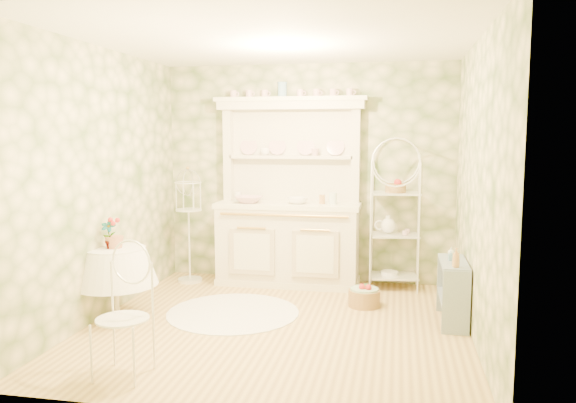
% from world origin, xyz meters
% --- Properties ---
extents(floor, '(3.60, 3.60, 0.00)m').
position_xyz_m(floor, '(0.00, 0.00, 0.00)').
color(floor, tan).
rests_on(floor, ground).
extents(ceiling, '(3.60, 3.60, 0.00)m').
position_xyz_m(ceiling, '(0.00, 0.00, 2.70)').
color(ceiling, white).
rests_on(ceiling, floor).
extents(wall_left, '(3.60, 3.60, 0.00)m').
position_xyz_m(wall_left, '(-1.80, 0.00, 1.35)').
color(wall_left, beige).
rests_on(wall_left, floor).
extents(wall_right, '(3.60, 3.60, 0.00)m').
position_xyz_m(wall_right, '(1.80, 0.00, 1.35)').
color(wall_right, beige).
rests_on(wall_right, floor).
extents(wall_back, '(3.60, 3.60, 0.00)m').
position_xyz_m(wall_back, '(0.00, 1.80, 1.35)').
color(wall_back, beige).
rests_on(wall_back, floor).
extents(wall_front, '(3.60, 3.60, 0.00)m').
position_xyz_m(wall_front, '(0.00, -1.80, 1.35)').
color(wall_front, beige).
rests_on(wall_front, floor).
extents(kitchen_dresser, '(1.87, 0.61, 2.29)m').
position_xyz_m(kitchen_dresser, '(-0.20, 1.52, 1.15)').
color(kitchen_dresser, white).
rests_on(kitchen_dresser, floor).
extents(bakers_rack, '(0.57, 0.44, 1.71)m').
position_xyz_m(bakers_rack, '(1.08, 1.57, 0.86)').
color(bakers_rack, white).
rests_on(bakers_rack, floor).
extents(side_shelf, '(0.26, 0.68, 0.58)m').
position_xyz_m(side_shelf, '(1.66, 0.42, 0.29)').
color(side_shelf, '#8293A0').
rests_on(side_shelf, floor).
extents(round_table, '(0.87, 0.87, 0.74)m').
position_xyz_m(round_table, '(-1.65, -0.08, 0.37)').
color(round_table, white).
rests_on(round_table, floor).
extents(cafe_chair, '(0.43, 0.43, 0.82)m').
position_xyz_m(cafe_chair, '(-0.91, -1.35, 0.41)').
color(cafe_chair, white).
rests_on(cafe_chair, floor).
extents(birdcage_stand, '(0.36, 0.36, 1.39)m').
position_xyz_m(birdcage_stand, '(-1.43, 1.39, 0.70)').
color(birdcage_stand, white).
rests_on(birdcage_stand, floor).
extents(floor_basket, '(0.33, 0.33, 0.19)m').
position_xyz_m(floor_basket, '(0.78, 0.77, 0.10)').
color(floor_basket, '#9F7A45').
rests_on(floor_basket, floor).
extents(lace_rug, '(1.77, 1.77, 0.01)m').
position_xyz_m(lace_rug, '(-0.54, 0.28, 0.01)').
color(lace_rug, white).
rests_on(lace_rug, floor).
extents(bowl_floral, '(0.35, 0.35, 0.08)m').
position_xyz_m(bowl_floral, '(-0.67, 1.43, 1.02)').
color(bowl_floral, white).
rests_on(bowl_floral, kitchen_dresser).
extents(bowl_white, '(0.31, 0.31, 0.08)m').
position_xyz_m(bowl_white, '(-0.07, 1.46, 1.02)').
color(bowl_white, white).
rests_on(bowl_white, kitchen_dresser).
extents(cup_left, '(0.14, 0.14, 0.09)m').
position_xyz_m(cup_left, '(-0.52, 1.66, 1.61)').
color(cup_left, white).
rests_on(cup_left, kitchen_dresser).
extents(cup_right, '(0.12, 0.12, 0.09)m').
position_xyz_m(cup_right, '(0.11, 1.66, 1.61)').
color(cup_right, white).
rests_on(cup_right, kitchen_dresser).
extents(potted_geranium, '(0.17, 0.13, 0.29)m').
position_xyz_m(potted_geranium, '(-1.68, -0.13, 0.85)').
color(potted_geranium, '#3F7238').
rests_on(potted_geranium, round_table).
extents(bottle_amber, '(0.09, 0.09, 0.18)m').
position_xyz_m(bottle_amber, '(1.65, 0.15, 0.68)').
color(bottle_amber, '#B68447').
rests_on(bottle_amber, side_shelf).
extents(bottle_blue, '(0.05, 0.05, 0.10)m').
position_xyz_m(bottle_blue, '(1.63, 0.43, 0.65)').
color(bottle_blue, '#75A4C4').
rests_on(bottle_blue, side_shelf).
extents(bottle_glass, '(0.08, 0.08, 0.09)m').
position_xyz_m(bottle_glass, '(1.66, 0.65, 0.65)').
color(bottle_glass, silver).
rests_on(bottle_glass, side_shelf).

